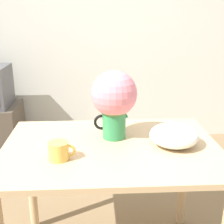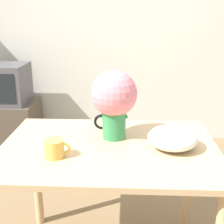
{
  "view_description": "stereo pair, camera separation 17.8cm",
  "coord_description": "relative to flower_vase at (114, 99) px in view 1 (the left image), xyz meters",
  "views": [
    {
      "loc": [
        -0.04,
        -1.56,
        1.5
      ],
      "look_at": [
        0.05,
        0.13,
        0.95
      ],
      "focal_mm": 50.0,
      "sensor_mm": 36.0,
      "label": 1
    },
    {
      "loc": [
        0.14,
        -1.56,
        1.5
      ],
      "look_at": [
        0.05,
        0.13,
        0.95
      ],
      "focal_mm": 50.0,
      "sensor_mm": 36.0,
      "label": 2
    }
  ],
  "objects": [
    {
      "name": "flower_vase",
      "position": [
        0.0,
        0.0,
        0.0
      ],
      "size": [
        0.26,
        0.26,
        0.39
      ],
      "color": "#2D844C",
      "rests_on": "table"
    },
    {
      "name": "coffee_mug",
      "position": [
        -0.29,
        -0.27,
        -0.19
      ],
      "size": [
        0.14,
        0.1,
        0.09
      ],
      "color": "gold",
      "rests_on": "table"
    },
    {
      "name": "table",
      "position": [
        -0.02,
        -0.12,
        -0.35
      ],
      "size": [
        1.19,
        0.85,
        0.79
      ],
      "color": "tan",
      "rests_on": "ground_plane"
    },
    {
      "name": "wall_back",
      "position": [
        -0.07,
        1.95,
        0.27
      ],
      "size": [
        8.0,
        0.05,
        2.6
      ],
      "color": "silver",
      "rests_on": "ground_plane"
    },
    {
      "name": "white_bowl",
      "position": [
        0.32,
        -0.13,
        -0.17
      ],
      "size": [
        0.27,
        0.27,
        0.12
      ],
      "color": "white",
      "rests_on": "table"
    }
  ]
}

